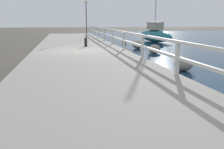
% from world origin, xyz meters
% --- Properties ---
extents(ground_plane, '(120.00, 120.00, 0.00)m').
position_xyz_m(ground_plane, '(0.00, 0.00, 0.00)').
color(ground_plane, '#4C473D').
extents(dock_walkway, '(4.70, 36.00, 0.29)m').
position_xyz_m(dock_walkway, '(0.00, 0.00, 0.15)').
color(dock_walkway, '#9E998E').
rests_on(dock_walkway, ground).
extents(railing, '(0.10, 32.50, 0.93)m').
position_xyz_m(railing, '(2.25, 0.00, 0.94)').
color(railing, silver).
rests_on(railing, dock_walkway).
extents(boulder_far_strip, '(0.39, 0.35, 0.29)m').
position_xyz_m(boulder_far_strip, '(3.94, 7.17, 0.15)').
color(boulder_far_strip, gray).
rests_on(boulder_far_strip, ground).
extents(boulder_downstream, '(0.66, 0.59, 0.49)m').
position_xyz_m(boulder_downstream, '(4.01, 0.27, 0.25)').
color(boulder_downstream, gray).
rests_on(boulder_downstream, ground).
extents(boulder_near_dock, '(0.68, 0.61, 0.51)m').
position_xyz_m(boulder_near_dock, '(3.34, -4.67, 0.26)').
color(boulder_near_dock, gray).
rests_on(boulder_near_dock, ground).
extents(boulder_mid_strip, '(0.71, 0.64, 0.53)m').
position_xyz_m(boulder_mid_strip, '(3.85, 2.98, 0.26)').
color(boulder_mid_strip, gray).
rests_on(boulder_mid_strip, ground).
extents(mooring_bollard, '(0.16, 0.16, 0.53)m').
position_xyz_m(mooring_bollard, '(0.45, 1.88, 0.56)').
color(mooring_bollard, black).
rests_on(mooring_bollard, dock_walkway).
extents(dock_lamp, '(0.24, 0.24, 3.09)m').
position_xyz_m(dock_lamp, '(1.08, 8.48, 2.50)').
color(dock_lamp, '#2D2D33').
rests_on(dock_lamp, dock_walkway).
extents(sailboat_teal, '(1.94, 5.14, 6.55)m').
position_xyz_m(sailboat_teal, '(6.73, 7.90, 0.62)').
color(sailboat_teal, '#1E707A').
rests_on(sailboat_teal, water_surface).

